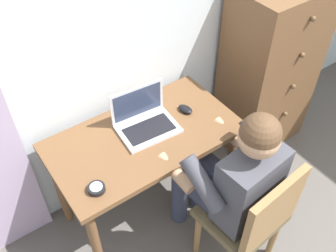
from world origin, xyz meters
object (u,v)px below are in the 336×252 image
at_px(person_seated, 231,176).
at_px(desk_clock, 96,188).
at_px(dresser, 269,70).
at_px(laptop, 144,120).
at_px(desk, 145,149).
at_px(chair, 251,217).
at_px(computer_mouse, 185,109).

height_order(person_seated, desk_clock, person_seated).
distance_m(dresser, laptop, 1.11).
relative_size(person_seated, laptop, 3.36).
distance_m(dresser, desk_clock, 1.59).
distance_m(desk, dresser, 1.15).
distance_m(chair, computer_mouse, 0.74).
xyz_separation_m(desk, desk_clock, (-0.41, -0.19, 0.13)).
height_order(laptop, desk_clock, laptop).
relative_size(dresser, person_seated, 1.09).
bearing_deg(laptop, desk_clock, -151.08).
relative_size(dresser, computer_mouse, 13.07).
relative_size(desk, desk_clock, 12.38).
distance_m(chair, desk_clock, 0.86).
height_order(dresser, desk_clock, dresser).
bearing_deg(person_seated, desk_clock, 155.46).
distance_m(laptop, desk_clock, 0.52).
height_order(desk, person_seated, person_seated).
distance_m(person_seated, laptop, 0.60).
bearing_deg(desk, laptop, 53.59).
bearing_deg(person_seated, desk, 117.04).
xyz_separation_m(dresser, desk_clock, (-1.56, -0.29, 0.10)).
xyz_separation_m(laptop, computer_mouse, (0.28, -0.04, -0.04)).
xyz_separation_m(dresser, laptop, (-1.10, -0.04, 0.14)).
bearing_deg(person_seated, laptop, 110.17).
bearing_deg(desk, desk_clock, -155.26).
bearing_deg(laptop, computer_mouse, -7.32).
relative_size(chair, desk_clock, 9.82).
relative_size(desk, laptop, 3.11).
relative_size(computer_mouse, desk_clock, 1.11).
xyz_separation_m(laptop, desk_clock, (-0.45, -0.25, -0.04)).
height_order(desk, computer_mouse, computer_mouse).
bearing_deg(desk_clock, dresser, 10.41).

